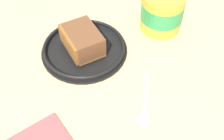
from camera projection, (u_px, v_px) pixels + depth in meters
ground_plane at (108, 52)px, 61.51cm from camera, size 115.99×115.99×2.75cm
small_plate at (84, 49)px, 59.16cm from camera, size 18.41×18.41×1.70cm
cake_slice at (82, 40)px, 57.17cm from camera, size 10.44×11.07×4.67cm
tea_mug at (162, 11)px, 61.53cm from camera, size 9.47×11.39×8.87cm
teaspoon at (145, 108)px, 50.03cm from camera, size 12.48×5.65×0.80cm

